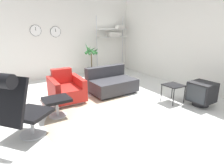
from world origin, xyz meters
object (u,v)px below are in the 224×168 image
object	(u,v)px
ottoman	(57,102)
couch_low	(111,83)
side_table	(173,87)
armchair_red	(66,90)
crt_television	(202,93)
lounge_chair	(14,102)
potted_plant	(92,64)
shelf_unit	(114,33)

from	to	relation	value
ottoman	couch_low	xyz separation A→B (m)	(1.71, 0.69, -0.05)
side_table	armchair_red	bearing A→B (deg)	144.85
ottoman	crt_television	world-z (taller)	crt_television
crt_television	armchair_red	bearing A→B (deg)	49.06
ottoman	armchair_red	world-z (taller)	armchair_red
lounge_chair	potted_plant	xyz separation A→B (m)	(2.86, 3.20, -0.28)
armchair_red	side_table	world-z (taller)	armchair_red
ottoman	couch_low	size ratio (longest dim) A/B	0.43
ottoman	crt_television	bearing A→B (deg)	-22.09
couch_low	side_table	bearing A→B (deg)	119.96
crt_television	ottoman	bearing A→B (deg)	65.22
lounge_chair	crt_television	distance (m)	3.84
couch_low	potted_plant	size ratio (longest dim) A/B	1.03
potted_plant	side_table	bearing A→B (deg)	-80.78
armchair_red	potted_plant	xyz separation A→B (m)	(1.58, 1.78, 0.17)
armchair_red	couch_low	distance (m)	1.25
crt_television	shelf_unit	distance (m)	4.14
lounge_chair	armchair_red	size ratio (longest dim) A/B	1.29
couch_low	potted_plant	distance (m)	1.90
side_table	lounge_chair	bearing A→B (deg)	178.97
lounge_chair	couch_low	xyz separation A→B (m)	(2.52, 1.35, -0.47)
lounge_chair	ottoman	distance (m)	1.12
ottoman	potted_plant	distance (m)	3.27
ottoman	armchair_red	xyz separation A→B (m)	(0.47, 0.77, -0.03)
couch_low	potted_plant	xyz separation A→B (m)	(0.34, 1.86, 0.19)
armchair_red	shelf_unit	bearing A→B (deg)	-140.49
armchair_red	crt_television	xyz separation A→B (m)	(2.51, -1.98, 0.03)
ottoman	armchair_red	size ratio (longest dim) A/B	0.56
side_table	shelf_unit	bearing A→B (deg)	81.26
ottoman	crt_television	xyz separation A→B (m)	(2.97, -1.21, -0.00)
armchair_red	couch_low	size ratio (longest dim) A/B	0.76
crt_television	lounge_chair	bearing A→B (deg)	79.04
couch_low	lounge_chair	bearing A→B (deg)	26.43
ottoman	side_table	distance (m)	2.68
ottoman	potted_plant	world-z (taller)	potted_plant
couch_low	side_table	xyz separation A→B (m)	(0.87, -1.41, 0.14)
lounge_chair	crt_television	bearing A→B (deg)	42.63
potted_plant	armchair_red	bearing A→B (deg)	-131.71
lounge_chair	armchair_red	world-z (taller)	lounge_chair
armchair_red	potted_plant	size ratio (longest dim) A/B	0.78
lounge_chair	side_table	xyz separation A→B (m)	(3.39, -0.06, -0.33)
lounge_chair	couch_low	size ratio (longest dim) A/B	0.99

